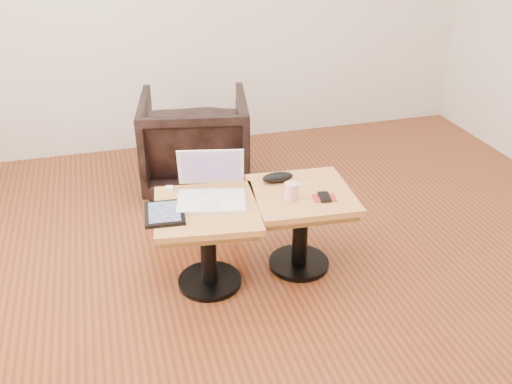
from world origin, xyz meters
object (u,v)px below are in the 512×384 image
object	(u,v)px
side_table_right	(301,211)
laptop	(211,190)
striped_cup	(291,191)
side_table_left	(207,227)
armchair	(195,141)

from	to	relation	value
side_table_right	laptop	size ratio (longest dim) A/B	1.37
side_table_right	striped_cup	distance (m)	0.20
laptop	striped_cup	bearing A→B (deg)	-4.89
laptop	side_table_right	bearing A→B (deg)	5.09
side_table_left	armchair	world-z (taller)	armchair
side_table_left	laptop	world-z (taller)	laptop
striped_cup	side_table_left	bearing A→B (deg)	175.46
armchair	side_table_right	bearing A→B (deg)	118.58
side_table_right	laptop	xyz separation A→B (m)	(-0.49, 0.06, 0.17)
side_table_left	laptop	xyz separation A→B (m)	(0.05, 0.09, 0.17)
side_table_left	armchair	size ratio (longest dim) A/B	0.79
side_table_left	side_table_right	world-z (taller)	same
laptop	armchair	bearing A→B (deg)	96.98
armchair	striped_cup	bearing A→B (deg)	114.04
side_table_right	armchair	bearing A→B (deg)	112.12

